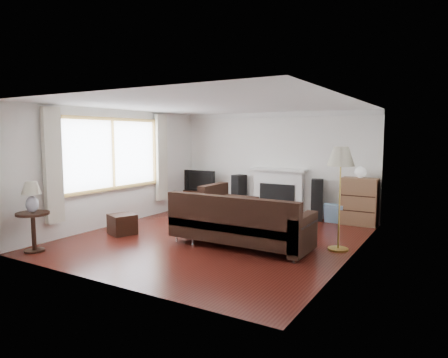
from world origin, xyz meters
The scene contains 17 objects.
room centered at (0.00, 0.00, 1.25)m, with size 5.10×5.60×2.54m.
window centered at (-2.45, -0.20, 1.55)m, with size 0.12×2.74×1.54m, color olive.
curtain_near centered at (-2.40, -1.72, 1.40)m, with size 0.10×0.35×2.10m, color silver.
curtain_far centered at (-2.40, 1.32, 1.40)m, with size 0.10×0.35×2.10m, color silver.
fireplace centered at (0.15, 2.64, 0.57)m, with size 1.40×0.26×1.15m, color white.
tv_stand centered at (-2.00, 2.50, 0.24)m, with size 0.95×0.43×0.47m, color black.
television centered at (-1.99, 2.50, 0.75)m, with size 0.95×0.12×0.55m, color black.
speaker_left centered at (-0.88, 2.53, 0.47)m, with size 0.26×0.32×0.95m, color black.
speaker_right centered at (1.15, 2.53, 0.47)m, with size 0.26×0.32×0.95m, color black.
bookshelf centered at (2.09, 2.53, 0.52)m, with size 0.75×0.36×1.03m, color brown.
globe_lamp centered at (2.09, 2.53, 1.15)m, with size 0.24×0.24×0.24m, color white.
sectional_sofa centered at (0.67, -0.26, 0.43)m, with size 2.69×1.96×0.87m, color black.
coffee_table centered at (0.48, 1.17, 0.19)m, with size 0.98×0.53×0.38m, color #8C6343.
footstool centered at (-1.76, -0.68, 0.20)m, with size 0.46×0.46×0.39m, color black.
floor_lamp centered at (2.22, 0.37, 0.88)m, with size 0.45×0.45×1.76m, color #AE913C.
side_table centered at (-2.15, -2.33, 0.33)m, with size 0.53×0.53×0.67m, color black.
table_lamp centered at (-2.15, -2.33, 0.92)m, with size 0.31×0.31×0.51m, color silver.
Camera 1 is at (3.93, -6.32, 1.94)m, focal length 32.00 mm.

